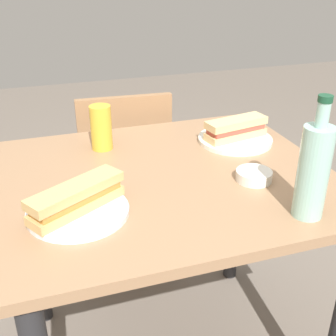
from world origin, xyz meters
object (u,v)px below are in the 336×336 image
(baguette_sandwich_far, at_px, (77,197))
(plate_far, at_px, (78,212))
(knife_far, at_px, (60,202))
(olive_bowl, at_px, (254,176))
(dining_table, at_px, (168,212))
(chair_far, at_px, (124,170))
(baguette_sandwich_near, at_px, (236,128))
(knife_near, at_px, (223,132))
(plate_near, at_px, (235,140))
(beer_glass, at_px, (101,128))
(water_bottle, at_px, (314,170))

(baguette_sandwich_far, bearing_deg, plate_far, 0.00)
(baguette_sandwich_far, relative_size, knife_far, 1.75)
(olive_bowl, bearing_deg, dining_table, 152.83)
(chair_far, bearing_deg, baguette_sandwich_near, -55.86)
(baguette_sandwich_far, bearing_deg, olive_bowl, 2.85)
(knife_near, xyz_separation_m, olive_bowl, (-0.05, -0.33, -0.00))
(plate_near, xyz_separation_m, baguette_sandwich_far, (-0.58, -0.30, 0.04))
(chair_far, bearing_deg, knife_far, -114.05)
(dining_table, distance_m, knife_far, 0.37)
(chair_far, relative_size, beer_glass, 5.83)
(baguette_sandwich_near, bearing_deg, plate_far, -152.59)
(chair_far, xyz_separation_m, baguette_sandwich_far, (-0.28, -0.75, 0.33))
(olive_bowl, bearing_deg, plate_near, 74.65)
(beer_glass, xyz_separation_m, olive_bowl, (0.37, -0.36, -0.06))
(knife_far, relative_size, beer_glass, 0.99)
(plate_near, bearing_deg, chair_far, 124.14)
(dining_table, xyz_separation_m, knife_near, (0.28, 0.22, 0.15))
(chair_far, relative_size, plate_near, 3.39)
(dining_table, distance_m, water_bottle, 0.49)
(plate_near, relative_size, plate_far, 1.00)
(beer_glass, relative_size, olive_bowl, 1.43)
(plate_near, height_order, baguette_sandwich_far, baguette_sandwich_far)
(dining_table, bearing_deg, chair_far, 90.53)
(knife_near, distance_m, plate_far, 0.67)
(chair_far, xyz_separation_m, beer_glass, (-0.14, -0.36, 0.35))
(plate_near, distance_m, olive_bowl, 0.29)
(baguette_sandwich_near, xyz_separation_m, plate_far, (-0.58, -0.30, -0.04))
(dining_table, height_order, beer_glass, beer_glass)
(chair_far, distance_m, knife_far, 0.83)
(knife_near, bearing_deg, water_bottle, -91.78)
(baguette_sandwich_near, bearing_deg, plate_near, 0.00)
(dining_table, relative_size, water_bottle, 3.12)
(dining_table, relative_size, baguette_sandwich_near, 4.22)
(baguette_sandwich_near, relative_size, baguette_sandwich_far, 0.89)
(dining_table, bearing_deg, plate_far, -153.79)
(baguette_sandwich_near, height_order, beer_glass, beer_glass)
(chair_far, height_order, plate_far, chair_far)
(plate_far, bearing_deg, dining_table, 26.21)
(baguette_sandwich_near, bearing_deg, knife_near, 112.15)
(plate_near, xyz_separation_m, baguette_sandwich_near, (0.00, 0.00, 0.04))
(baguette_sandwich_far, bearing_deg, beer_glass, 71.01)
(knife_near, bearing_deg, beer_glass, 175.60)
(baguette_sandwich_near, bearing_deg, knife_far, -157.30)
(baguette_sandwich_near, bearing_deg, olive_bowl, -105.35)
(plate_far, bearing_deg, chair_far, 69.70)
(knife_far, xyz_separation_m, beer_glass, (0.17, 0.35, 0.06))
(plate_near, distance_m, knife_far, 0.67)
(beer_glass, bearing_deg, baguette_sandwich_near, -10.85)
(dining_table, bearing_deg, water_bottle, -50.83)
(beer_glass, bearing_deg, chair_far, 68.32)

